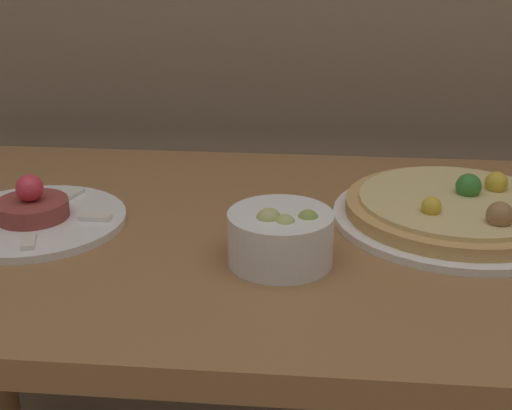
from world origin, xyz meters
TOP-DOWN VIEW (x-y plane):
  - dining_table at (0.00, 0.31)m, footprint 1.42×0.62m
  - pizza_plate at (0.12, 0.36)m, footprint 0.32×0.32m
  - tartare_plate at (-0.42, 0.30)m, footprint 0.24×0.24m
  - small_bowl at (-0.10, 0.22)m, footprint 0.12×0.12m

SIDE VIEW (x-z plane):
  - dining_table at x=0.00m, z-range 0.27..1.06m
  - tartare_plate at x=-0.42m, z-range 0.76..0.83m
  - pizza_plate at x=0.12m, z-range 0.77..0.83m
  - small_bowl at x=-0.10m, z-range 0.78..0.85m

